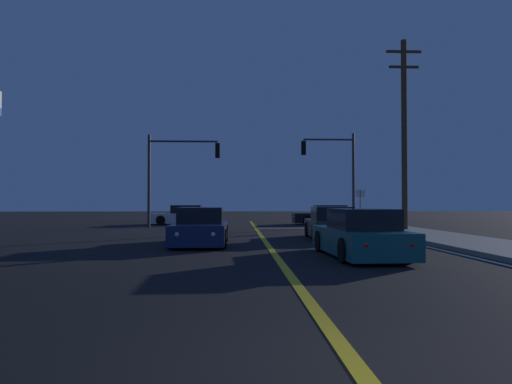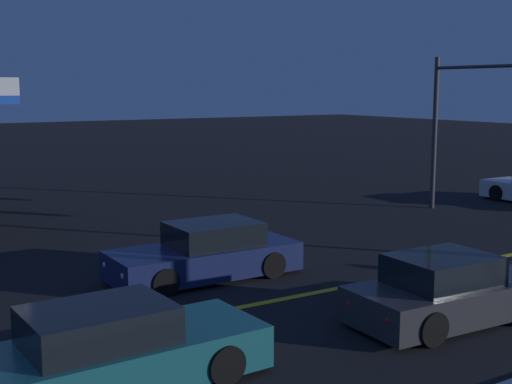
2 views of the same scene
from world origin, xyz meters
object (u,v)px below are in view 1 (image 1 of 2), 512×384
car_distant_tail_charcoal (331,225)px  traffic_signal_near_right (335,165)px  car_far_approaching_navy (201,228)px  street_sign_corner (360,202)px  car_mid_block_teal (360,236)px  car_lead_oncoming_black (327,216)px  car_side_waiting_white (184,216)px  traffic_signal_far_left (175,165)px  utility_pole_right (404,131)px

car_distant_tail_charcoal → traffic_signal_near_right: (2.40, 10.62, 3.39)m
car_far_approaching_navy → street_sign_corner: (8.55, 10.41, 0.97)m
car_mid_block_teal → car_lead_oncoming_black: bearing=79.5°
car_lead_oncoming_black → car_distant_tail_charcoal: bearing=169.7°
car_distant_tail_charcoal → street_sign_corner: (3.29, 7.82, 0.97)m
car_side_waiting_white → traffic_signal_far_left: 5.43m
car_mid_block_teal → street_sign_corner: street_sign_corner is taller
car_distant_tail_charcoal → traffic_signal_far_left: size_ratio=0.76×
car_distant_tail_charcoal → traffic_signal_near_right: traffic_signal_near_right is taller
utility_pole_right → street_sign_corner: size_ratio=4.34×
car_mid_block_teal → utility_pole_right: utility_pole_right is taller
car_side_waiting_white → utility_pole_right: size_ratio=0.46×
traffic_signal_far_left → traffic_signal_near_right: bearing=7.9°
utility_pole_right → street_sign_corner: utility_pole_right is taller
traffic_signal_far_left → utility_pole_right: 13.40m
traffic_signal_far_left → street_sign_corner: 11.31m
car_side_waiting_white → utility_pole_right: bearing=-126.6°
traffic_signal_near_right → traffic_signal_far_left: bearing=7.9°
car_distant_tail_charcoal → street_sign_corner: 8.54m
car_lead_oncoming_black → car_mid_block_teal: same height
utility_pole_right → car_side_waiting_white: bearing=143.1°
utility_pole_right → traffic_signal_far_left: bearing=158.4°
street_sign_corner → car_side_waiting_white: bearing=152.2°
car_far_approaching_navy → car_side_waiting_white: size_ratio=1.01×
car_far_approaching_navy → traffic_signal_far_left: size_ratio=0.82×
car_distant_tail_charcoal → traffic_signal_far_left: bearing=131.9°
car_side_waiting_white → utility_pole_right: (12.36, -9.28, 4.61)m
car_side_waiting_white → traffic_signal_far_left: (-0.03, -4.37, 3.22)m
car_side_waiting_white → utility_pole_right: utility_pole_right is taller
car_distant_tail_charcoal → car_mid_block_teal: bearing=-92.4°
traffic_signal_far_left → street_sign_corner: bearing=-7.3°
utility_pole_right → street_sign_corner: 5.25m
car_far_approaching_navy → utility_pole_right: 12.96m
car_lead_oncoming_black → utility_pole_right: size_ratio=0.47×
car_distant_tail_charcoal → traffic_signal_far_left: 12.44m
traffic_signal_near_right → car_lead_oncoming_black: bearing=-89.8°
car_side_waiting_white → traffic_signal_far_left: bearing=179.9°
car_far_approaching_navy → traffic_signal_far_left: traffic_signal_far_left is taller
car_side_waiting_white → traffic_signal_near_right: 11.03m
car_distant_tail_charcoal → utility_pole_right: bearing=44.6°
car_side_waiting_white → traffic_signal_near_right: traffic_signal_near_right is taller
traffic_signal_far_left → utility_pole_right: utility_pole_right is taller
car_mid_block_teal → traffic_signal_near_right: 17.88m
traffic_signal_far_left → car_mid_block_teal: bearing=-65.7°
traffic_signal_far_left → car_lead_oncoming_black: bearing=22.7°
utility_pole_right → car_lead_oncoming_black: bearing=104.1°
car_side_waiting_white → utility_pole_right: 16.13m
car_lead_oncoming_black → car_side_waiting_white: size_ratio=1.03×
car_lead_oncoming_black → car_distant_tail_charcoal: 13.65m
car_side_waiting_white → traffic_signal_near_right: bearing=-106.1°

